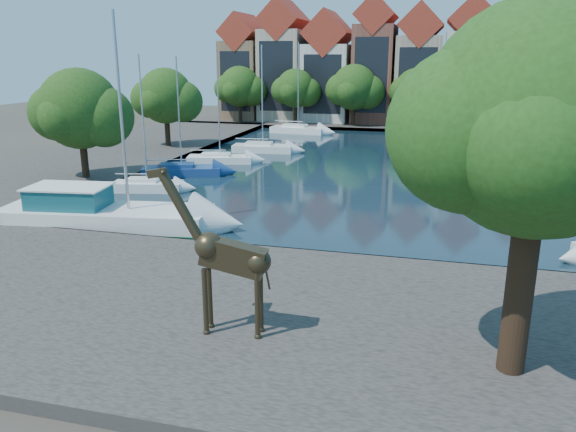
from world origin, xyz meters
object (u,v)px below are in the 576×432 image
sailboat_left_a (147,184)px  giraffe_statue (224,255)px  motorsailer (99,211)px  plane_tree (544,128)px

sailboat_left_a → giraffe_statue: bearing=-55.4°
motorsailer → sailboat_left_a: size_ratio=1.28×
plane_tree → sailboat_left_a: size_ratio=1.11×
plane_tree → motorsailer: 24.63m
plane_tree → motorsailer: bearing=152.5°
giraffe_statue → sailboat_left_a: bearing=124.6°
giraffe_statue → sailboat_left_a: size_ratio=0.58×
sailboat_left_a → motorsailer: bearing=-79.5°
plane_tree → sailboat_left_a: bearing=139.1°
giraffe_statue → sailboat_left_a: sailboat_left_a is taller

